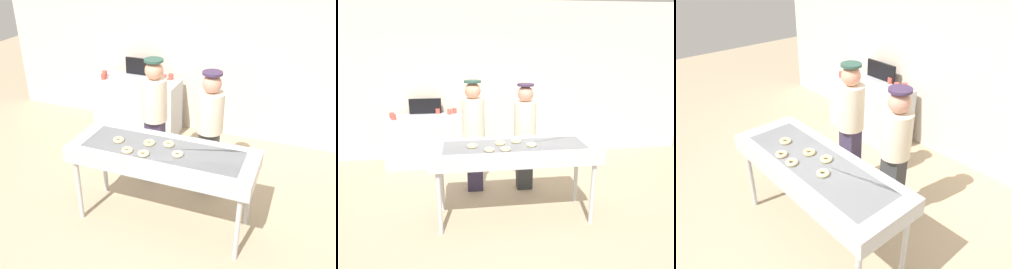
% 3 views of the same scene
% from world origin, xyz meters
% --- Properties ---
extents(ground_plane, '(16.00, 16.00, 0.00)m').
position_xyz_m(ground_plane, '(0.00, 0.00, 0.00)').
color(ground_plane, tan).
extents(back_wall, '(8.00, 0.12, 3.00)m').
position_xyz_m(back_wall, '(0.00, 2.56, 1.50)').
color(back_wall, beige).
rests_on(back_wall, ground).
extents(fryer_conveyor, '(2.10, 0.77, 1.01)m').
position_xyz_m(fryer_conveyor, '(0.00, 0.00, 0.91)').
color(fryer_conveyor, '#B7BABF').
rests_on(fryer_conveyor, ground).
extents(plain_donut_0, '(0.17, 0.17, 0.04)m').
position_xyz_m(plain_donut_0, '(-0.53, -0.02, 1.03)').
color(plain_donut_0, '#F6D58A').
rests_on(plain_donut_0, fryer_conveyor).
extents(plain_donut_1, '(0.17, 0.17, 0.04)m').
position_xyz_m(plain_donut_1, '(-0.14, -0.20, 1.03)').
color(plain_donut_1, beige).
rests_on(plain_donut_1, fryer_conveyor).
extents(plain_donut_2, '(0.15, 0.15, 0.04)m').
position_xyz_m(plain_donut_2, '(0.04, 0.10, 1.03)').
color(plain_donut_2, '#EBD58A').
rests_on(plain_donut_2, fryer_conveyor).
extents(plain_donut_3, '(0.18, 0.18, 0.04)m').
position_xyz_m(plain_donut_3, '(-0.34, -0.19, 1.03)').
color(plain_donut_3, '#F1C88D').
rests_on(plain_donut_3, fryer_conveyor).
extents(plain_donut_4, '(0.17, 0.17, 0.04)m').
position_xyz_m(plain_donut_4, '(-0.18, 0.04, 1.03)').
color(plain_donut_4, '#F2D482').
rests_on(plain_donut_4, fryer_conveyor).
extents(plain_donut_5, '(0.16, 0.16, 0.04)m').
position_xyz_m(plain_donut_5, '(0.20, -0.07, 1.03)').
color(plain_donut_5, beige).
rests_on(plain_donut_5, fryer_conveyor).
extents(worker_baker, '(0.34, 0.34, 1.66)m').
position_xyz_m(worker_baker, '(0.30, 0.85, 0.95)').
color(worker_baker, '#303236').
rests_on(worker_baker, ground).
extents(worker_assistant, '(0.34, 0.34, 1.72)m').
position_xyz_m(worker_assistant, '(-0.48, 0.89, 0.99)').
color(worker_assistant, '#342C49').
rests_on(worker_assistant, ground).
extents(prep_counter, '(1.45, 0.56, 0.94)m').
position_xyz_m(prep_counter, '(-1.32, 2.11, 0.47)').
color(prep_counter, '#B7BABF').
rests_on(prep_counter, ground).
extents(paper_cup_0, '(0.08, 0.08, 0.09)m').
position_xyz_m(paper_cup_0, '(-1.89, 2.04, 0.99)').
color(paper_cup_0, '#CC4C3F').
rests_on(paper_cup_0, prep_counter).
extents(paper_cup_1, '(0.08, 0.08, 0.09)m').
position_xyz_m(paper_cup_1, '(-1.09, 2.32, 0.99)').
color(paper_cup_1, '#CC4C3F').
rests_on(paper_cup_1, prep_counter).
extents(paper_cup_2, '(0.08, 0.08, 0.09)m').
position_xyz_m(paper_cup_2, '(-0.87, 2.22, 0.99)').
color(paper_cup_2, '#CC4C3F').
rests_on(paper_cup_2, prep_counter).
extents(paper_cup_3, '(0.08, 0.08, 0.09)m').
position_xyz_m(paper_cup_3, '(-0.78, 2.30, 0.99)').
color(paper_cup_3, '#CC4C3F').
rests_on(paper_cup_3, prep_counter).
extents(paper_cup_4, '(0.08, 0.08, 0.09)m').
position_xyz_m(paper_cup_4, '(-1.83, 1.91, 0.99)').
color(paper_cup_4, '#CC4C3F').
rests_on(paper_cup_4, prep_counter).
extents(menu_display, '(0.59, 0.04, 0.29)m').
position_xyz_m(menu_display, '(-1.32, 2.34, 1.08)').
color(menu_display, black).
rests_on(menu_display, prep_counter).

